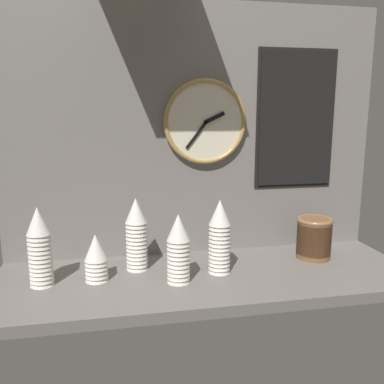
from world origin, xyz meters
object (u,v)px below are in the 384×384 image
(cup_stack_left, at_px, (96,257))
(wall_clock, at_px, (205,122))
(menu_board, at_px, (296,119))
(cup_stack_center_left, at_px, (136,234))
(cup_stack_center, at_px, (178,248))
(cup_stack_center_right, at_px, (220,236))
(bowl_stack_far_right, at_px, (314,237))
(cup_stack_far_left, at_px, (40,247))

(cup_stack_left, xyz_separation_m, wall_clock, (0.46, 0.23, 0.48))
(cup_stack_left, distance_m, menu_board, 1.02)
(cup_stack_center_left, xyz_separation_m, menu_board, (0.71, 0.15, 0.43))
(cup_stack_center, height_order, cup_stack_left, cup_stack_center)
(cup_stack_center_right, bearing_deg, cup_stack_center_left, 163.35)
(cup_stack_center_left, bearing_deg, cup_stack_left, -151.39)
(wall_clock, bearing_deg, bowl_stack_far_right, -19.75)
(cup_stack_center_right, bearing_deg, cup_stack_center, -160.09)
(cup_stack_far_left, bearing_deg, bowl_stack_far_right, 3.78)
(bowl_stack_far_right, height_order, wall_clock, wall_clock)
(cup_stack_far_left, height_order, menu_board, menu_board)
(cup_stack_center_right, height_order, wall_clock, wall_clock)
(menu_board, bearing_deg, wall_clock, -178.76)
(cup_stack_far_left, bearing_deg, cup_stack_center_left, 14.21)
(cup_stack_left, xyz_separation_m, cup_stack_center_left, (0.15, 0.08, 0.05))
(wall_clock, xyz_separation_m, menu_board, (0.41, 0.01, 0.01))
(cup_stack_far_left, xyz_separation_m, bowl_stack_far_right, (1.08, 0.07, -0.05))
(cup_stack_far_left, xyz_separation_m, cup_stack_center_right, (0.65, -0.01, 0.00))
(cup_stack_left, relative_size, cup_stack_center_left, 0.62)
(cup_stack_center_right, height_order, bowl_stack_far_right, cup_stack_center_right)
(cup_stack_far_left, relative_size, menu_board, 0.48)
(cup_stack_far_left, xyz_separation_m, wall_clock, (0.65, 0.23, 0.42))
(wall_clock, bearing_deg, cup_stack_center_right, -88.74)
(cup_stack_left, bearing_deg, cup_stack_far_left, -178.85)
(cup_stack_left, distance_m, cup_stack_far_left, 0.20)
(cup_stack_left, bearing_deg, cup_stack_center, -13.50)
(cup_stack_left, relative_size, bowl_stack_far_right, 1.02)
(cup_stack_center, bearing_deg, cup_stack_far_left, 172.18)
(cup_stack_center_left, distance_m, bowl_stack_far_right, 0.74)
(cup_stack_left, bearing_deg, cup_stack_center_right, -1.15)
(cup_stack_center_left, distance_m, wall_clock, 0.54)
(cup_stack_center_left, xyz_separation_m, cup_stack_center_right, (0.31, -0.09, 0.00))
(menu_board, bearing_deg, bowl_stack_far_right, -79.57)
(cup_stack_center_left, bearing_deg, cup_stack_far_left, -165.79)
(bowl_stack_far_right, bearing_deg, cup_stack_center, -167.06)
(cup_stack_center_right, xyz_separation_m, bowl_stack_far_right, (0.43, 0.08, -0.05))
(wall_clock, bearing_deg, cup_stack_far_left, -160.52)
(bowl_stack_far_right, relative_size, menu_board, 0.29)
(cup_stack_left, xyz_separation_m, cup_stack_center_right, (0.46, -0.01, 0.05))
(cup_stack_center_left, relative_size, wall_clock, 0.81)
(cup_stack_center_left, relative_size, bowl_stack_far_right, 1.66)
(cup_stack_left, distance_m, cup_stack_center_left, 0.18)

